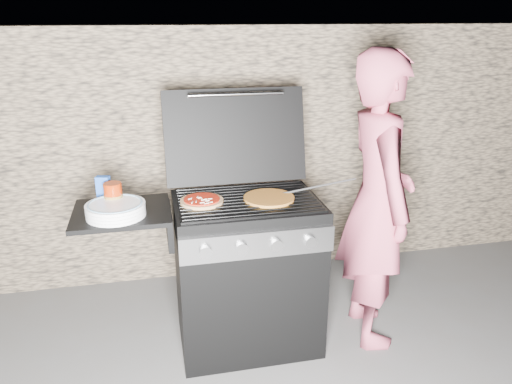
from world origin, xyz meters
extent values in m
plane|color=#4C4A46|center=(0.00, 0.00, 0.00)|extent=(50.00, 50.00, 0.00)
cube|color=#9C8263|center=(0.00, 1.05, 0.90)|extent=(8.00, 0.35, 1.80)
cylinder|color=gold|center=(0.12, -0.02, 0.92)|extent=(0.36, 0.36, 0.01)
cylinder|color=#932406|center=(-0.71, 0.03, 0.97)|extent=(0.10, 0.10, 0.14)
cube|color=blue|center=(-0.76, 0.13, 0.98)|extent=(0.08, 0.06, 0.15)
cylinder|color=white|center=(-0.69, -0.07, 0.94)|extent=(0.39, 0.39, 0.07)
imported|color=#AF455B|center=(0.75, -0.06, 0.86)|extent=(0.48, 0.67, 1.71)
cylinder|color=black|center=(0.41, 0.00, 0.95)|extent=(0.43, 0.06, 0.09)
camera|label=1|loc=(-0.50, -2.51, 1.88)|focal=35.00mm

